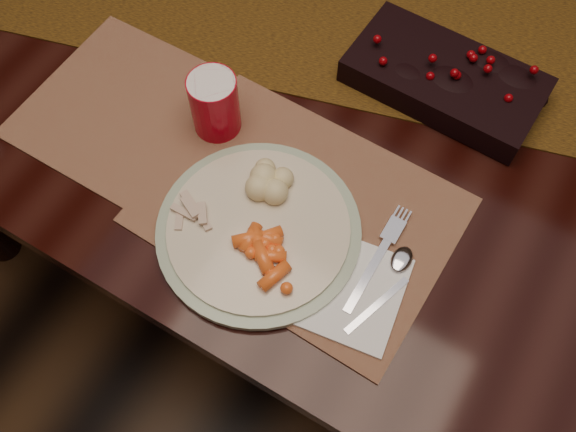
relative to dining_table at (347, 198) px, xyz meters
The scene contains 14 objects.
floor 0.38m from the dining_table, ahead, with size 5.00×5.00×0.00m, color black.
dining_table is the anchor object (origin of this frame).
table_runner 0.40m from the dining_table, 112.41° to the left, with size 1.73×0.36×0.00m, color #331F05.
centerpiece 0.43m from the dining_table, 28.84° to the left, with size 0.31×0.16×0.06m, color black, non-canonical shape.
placemat_main 0.46m from the dining_table, 85.64° to the right, with size 0.44×0.32×0.00m, color #8E6240.
placemat_second 0.52m from the dining_table, 138.09° to the right, with size 0.40×0.30×0.00m, color #966853.
dinner_plate 0.50m from the dining_table, 92.32° to the right, with size 0.30×0.30×0.02m, color beige.
baby_carrots 0.53m from the dining_table, 88.59° to the right, with size 0.10×0.08×0.02m, color orange, non-canonical shape.
mashed_potatoes 0.49m from the dining_table, 98.83° to the right, with size 0.08×0.07×0.04m, color beige, non-canonical shape.
turkey_shreds 0.54m from the dining_table, 106.78° to the right, with size 0.07×0.06×0.02m, color #C5ACA1, non-canonical shape.
napkin 0.53m from the dining_table, 65.79° to the right, with size 0.13×0.15×0.01m, color white.
fork 0.50m from the dining_table, 61.08° to the right, with size 0.02×0.16×0.00m, color silver, non-canonical shape.
spoon 0.53m from the dining_table, 59.07° to the right, with size 0.03×0.14×0.00m, color silver, non-canonical shape.
red_cup 0.50m from the dining_table, 132.05° to the right, with size 0.08×0.08×0.10m, color #AE0216.
Camera 1 is at (0.22, -0.63, 1.55)m, focal length 38.00 mm.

